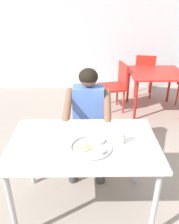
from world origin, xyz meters
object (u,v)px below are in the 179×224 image
Objects in this scene: chair_red_far at (144,73)px; diner_foreground at (88,113)px; chair_foreground at (89,120)px; table_foreground at (84,149)px; drinking_cup at (121,137)px; table_background_red at (156,77)px; chair_red_left at (116,84)px; thali_tray at (92,147)px.

diner_foreground is at bearing -118.14° from chair_red_far.
chair_red_far is (1.10, 1.86, 0.02)m from chair_foreground.
drinking_cup is (0.31, -0.02, 0.13)m from table_foreground.
table_background_red is 0.68m from chair_red_left.
diner_foreground is 1.86m from table_background_red.
chair_red_far is (1.09, 2.83, -0.27)m from thali_tray.
chair_red_left is at bearing 78.15° from thali_tray.
diner_foreground is at bearing 111.63° from drinking_cup.
diner_foreground is (-0.02, 0.74, -0.07)m from thali_tray.
chair_foreground is 0.31m from diner_foreground.
table_foreground is at bearing -112.97° from chair_red_far.
chair_red_left is (0.47, 2.24, -0.27)m from thali_tray.
diner_foreground reaches higher than chair_red_left.
table_background_red is (1.13, 2.20, -0.14)m from thali_tray.
table_background_red is at bearing 47.29° from chair_foreground.
chair_red_left is at bearing 83.96° from drinking_cup.
chair_red_left reaches higher than chair_foreground.
drinking_cup is at bearing 17.84° from thali_tray.
table_foreground is 2.22m from chair_red_left.
thali_tray is 2.31m from chair_red_left.
drinking_cup is (0.24, 0.08, 0.04)m from thali_tray.
diner_foreground is (-0.26, 0.66, -0.11)m from drinking_cup.
chair_red_far reaches higher than drinking_cup.
table_foreground is 2.43m from table_background_red.
chair_red_left is at bearing 76.00° from table_foreground.
chair_red_left is at bearing 69.36° from chair_foreground.
drinking_cup is 0.12× the size of chair_red_far.
table_foreground is 0.65m from diner_foreground.
thali_tray is 0.40× the size of chair_red_left.
chair_red_far is at bearing 72.79° from drinking_cup.
diner_foreground is at bearing -128.35° from table_background_red.
thali_tray is 3.04m from chair_red_far.
table_foreground is at bearing -93.52° from chair_foreground.
thali_tray is at bearing -162.16° from drinking_cup.
drinking_cup is at bearing -107.21° from chair_red_far.
thali_tray is 0.40× the size of chair_foreground.
table_background_red is 1.07× the size of chair_red_left.
chair_foreground is 2.17m from chair_red_far.
table_foreground is 1.44× the size of chair_red_far.
diner_foreground reaches higher than chair_foreground.
table_background_red is at bearing -86.29° from chair_red_far.
drinking_cup reaches higher than table_background_red.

